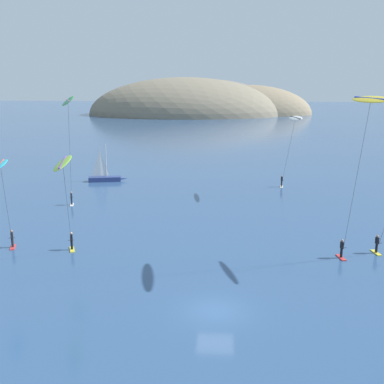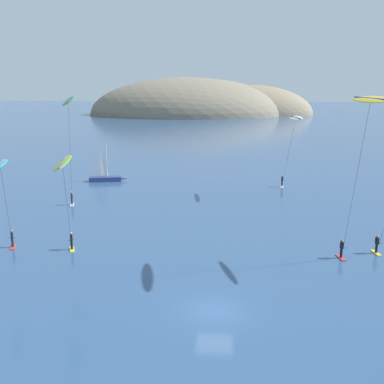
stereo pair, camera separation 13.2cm
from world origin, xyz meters
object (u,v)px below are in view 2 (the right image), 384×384
(kitesurfer_white, at_px, (294,125))
(kitesurfer_green, at_px, (68,110))
(kitesurfer_lime, at_px, (63,169))
(kitesurfer_yellow, at_px, (368,112))
(sailboat_near, at_px, (107,177))
(kitesurfer_cyan, at_px, (1,173))

(kitesurfer_white, bearing_deg, kitesurfer_green, -157.97)
(kitesurfer_lime, distance_m, kitesurfer_yellow, 24.22)
(sailboat_near, xyz_separation_m, kitesurfer_white, (26.80, -7.00, 8.72))
(kitesurfer_lime, relative_size, kitesurfer_yellow, 0.65)
(kitesurfer_cyan, height_order, kitesurfer_green, kitesurfer_green)
(kitesurfer_lime, height_order, kitesurfer_white, kitesurfer_white)
(kitesurfer_lime, xyz_separation_m, kitesurfer_green, (-4.54, 15.48, 3.67))
(kitesurfer_cyan, relative_size, kitesurfer_yellow, 0.62)
(kitesurfer_white, distance_m, kitesurfer_green, 28.40)
(sailboat_near, height_order, kitesurfer_lime, kitesurfer_lime)
(kitesurfer_cyan, height_order, kitesurfer_yellow, kitesurfer_yellow)
(kitesurfer_yellow, relative_size, kitesurfer_green, 1.04)
(kitesurfer_cyan, bearing_deg, kitesurfer_white, 42.89)
(kitesurfer_white, distance_m, kitesurfer_yellow, 26.13)
(kitesurfer_green, bearing_deg, kitesurfer_white, 22.03)
(kitesurfer_lime, xyz_separation_m, kitesurfer_yellow, (23.77, 0.27, 4.62))
(sailboat_near, relative_size, kitesurfer_cyan, 0.69)
(sailboat_near, height_order, kitesurfer_white, kitesurfer_white)
(sailboat_near, distance_m, kitesurfer_cyan, 33.07)
(kitesurfer_cyan, relative_size, kitesurfer_green, 0.64)
(sailboat_near, height_order, kitesurfer_yellow, kitesurfer_yellow)
(kitesurfer_yellow, bearing_deg, kitesurfer_lime, -179.35)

